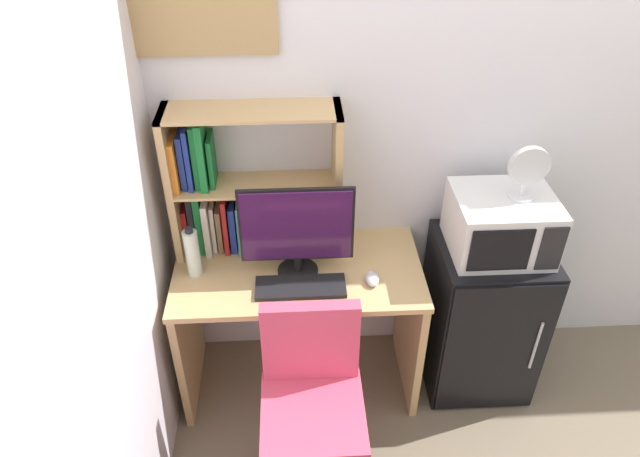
{
  "coord_description": "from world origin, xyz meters",
  "views": [
    {
      "loc": [
        -0.99,
        -2.39,
        2.53
      ],
      "look_at": [
        -0.88,
        -0.33,
        1.02
      ],
      "focal_mm": 33.25,
      "sensor_mm": 36.0,
      "label": 1
    }
  ],
  "objects_px": {
    "monitor": "(297,229)",
    "computer_mouse": "(372,279)",
    "keyboard": "(301,287)",
    "desk_chair": "(312,414)",
    "mini_fridge": "(481,315)",
    "hutch_bookshelf": "(230,188)",
    "microwave": "(501,224)",
    "water_bottle": "(192,252)",
    "desk_fan": "(527,171)"
  },
  "relations": [
    {
      "from": "desk_fan",
      "to": "desk_chair",
      "type": "xyz_separation_m",
      "value": [
        -0.93,
        -0.53,
        -0.86
      ]
    },
    {
      "from": "hutch_bookshelf",
      "to": "mini_fridge",
      "type": "height_order",
      "value": "hutch_bookshelf"
    },
    {
      "from": "monitor",
      "to": "microwave",
      "type": "height_order",
      "value": "monitor"
    },
    {
      "from": "hutch_bookshelf",
      "to": "microwave",
      "type": "relative_size",
      "value": 1.74
    },
    {
      "from": "water_bottle",
      "to": "desk_chair",
      "type": "bearing_deg",
      "value": -45.82
    },
    {
      "from": "mini_fridge",
      "to": "computer_mouse",
      "type": "bearing_deg",
      "value": -169.16
    },
    {
      "from": "computer_mouse",
      "to": "water_bottle",
      "type": "bearing_deg",
      "value": 172.47
    },
    {
      "from": "computer_mouse",
      "to": "mini_fridge",
      "type": "xyz_separation_m",
      "value": [
        0.58,
        0.11,
        -0.37
      ]
    },
    {
      "from": "mini_fridge",
      "to": "desk_chair",
      "type": "relative_size",
      "value": 0.94
    },
    {
      "from": "hutch_bookshelf",
      "to": "computer_mouse",
      "type": "relative_size",
      "value": 7.43
    },
    {
      "from": "mini_fridge",
      "to": "water_bottle",
      "type": "bearing_deg",
      "value": -179.74
    },
    {
      "from": "hutch_bookshelf",
      "to": "keyboard",
      "type": "distance_m",
      "value": 0.55
    },
    {
      "from": "monitor",
      "to": "water_bottle",
      "type": "bearing_deg",
      "value": 177.71
    },
    {
      "from": "monitor",
      "to": "desk_chair",
      "type": "bearing_deg",
      "value": -85.32
    },
    {
      "from": "hutch_bookshelf",
      "to": "desk_fan",
      "type": "xyz_separation_m",
      "value": [
        1.27,
        -0.19,
        0.16
      ]
    },
    {
      "from": "monitor",
      "to": "desk_chair",
      "type": "height_order",
      "value": "monitor"
    },
    {
      "from": "keyboard",
      "to": "desk_chair",
      "type": "distance_m",
      "value": 0.55
    },
    {
      "from": "desk_chair",
      "to": "microwave",
      "type": "bearing_deg",
      "value": 31.38
    },
    {
      "from": "mini_fridge",
      "to": "desk_chair",
      "type": "height_order",
      "value": "desk_chair"
    },
    {
      "from": "keyboard",
      "to": "computer_mouse",
      "type": "bearing_deg",
      "value": 4.96
    },
    {
      "from": "computer_mouse",
      "to": "desk_fan",
      "type": "xyz_separation_m",
      "value": [
        0.64,
        0.11,
        0.47
      ]
    },
    {
      "from": "monitor",
      "to": "computer_mouse",
      "type": "bearing_deg",
      "value": -14.72
    },
    {
      "from": "mini_fridge",
      "to": "microwave",
      "type": "height_order",
      "value": "microwave"
    },
    {
      "from": "hutch_bookshelf",
      "to": "mini_fridge",
      "type": "relative_size",
      "value": 0.9
    },
    {
      "from": "monitor",
      "to": "computer_mouse",
      "type": "distance_m",
      "value": 0.41
    },
    {
      "from": "keyboard",
      "to": "mini_fridge",
      "type": "relative_size",
      "value": 0.47
    },
    {
      "from": "mini_fridge",
      "to": "desk_fan",
      "type": "xyz_separation_m",
      "value": [
        0.06,
        -0.0,
        0.84
      ]
    },
    {
      "from": "keyboard",
      "to": "water_bottle",
      "type": "height_order",
      "value": "water_bottle"
    },
    {
      "from": "hutch_bookshelf",
      "to": "desk_fan",
      "type": "height_order",
      "value": "hutch_bookshelf"
    },
    {
      "from": "monitor",
      "to": "desk_chair",
      "type": "relative_size",
      "value": 0.55
    },
    {
      "from": "monitor",
      "to": "keyboard",
      "type": "xyz_separation_m",
      "value": [
        0.01,
        -0.11,
        -0.23
      ]
    },
    {
      "from": "monitor",
      "to": "desk_chair",
      "type": "distance_m",
      "value": 0.79
    },
    {
      "from": "keyboard",
      "to": "desk_chair",
      "type": "relative_size",
      "value": 0.44
    },
    {
      "from": "computer_mouse",
      "to": "desk_fan",
      "type": "bearing_deg",
      "value": 9.63
    },
    {
      "from": "monitor",
      "to": "microwave",
      "type": "bearing_deg",
      "value": 1.75
    },
    {
      "from": "mini_fridge",
      "to": "hutch_bookshelf",
      "type": "bearing_deg",
      "value": 171.14
    },
    {
      "from": "hutch_bookshelf",
      "to": "microwave",
      "type": "bearing_deg",
      "value": -8.72
    },
    {
      "from": "microwave",
      "to": "keyboard",
      "type": "bearing_deg",
      "value": -171.04
    },
    {
      "from": "computer_mouse",
      "to": "mini_fridge",
      "type": "bearing_deg",
      "value": 10.84
    },
    {
      "from": "monitor",
      "to": "water_bottle",
      "type": "distance_m",
      "value": 0.48
    },
    {
      "from": "microwave",
      "to": "mini_fridge",
      "type": "bearing_deg",
      "value": -90.01
    },
    {
      "from": "hutch_bookshelf",
      "to": "water_bottle",
      "type": "xyz_separation_m",
      "value": [
        -0.17,
        -0.19,
        -0.21
      ]
    },
    {
      "from": "computer_mouse",
      "to": "water_bottle",
      "type": "distance_m",
      "value": 0.81
    },
    {
      "from": "desk_fan",
      "to": "desk_chair",
      "type": "bearing_deg",
      "value": -150.51
    },
    {
      "from": "hutch_bookshelf",
      "to": "computer_mouse",
      "type": "distance_m",
      "value": 0.76
    },
    {
      "from": "water_bottle",
      "to": "desk_fan",
      "type": "bearing_deg",
      "value": 0.14
    },
    {
      "from": "keyboard",
      "to": "mini_fridge",
      "type": "distance_m",
      "value": 0.98
    },
    {
      "from": "water_bottle",
      "to": "monitor",
      "type": "bearing_deg",
      "value": -2.29
    },
    {
      "from": "keyboard",
      "to": "microwave",
      "type": "xyz_separation_m",
      "value": [
        0.91,
        0.14,
        0.21
      ]
    },
    {
      "from": "microwave",
      "to": "desk_chair",
      "type": "relative_size",
      "value": 0.49
    }
  ]
}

